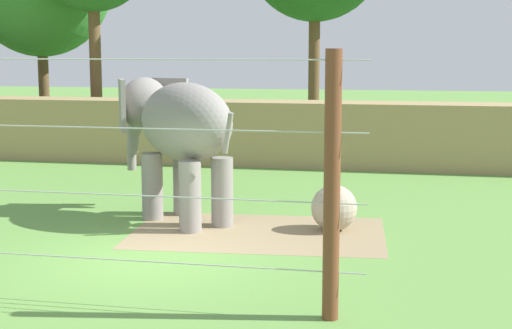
% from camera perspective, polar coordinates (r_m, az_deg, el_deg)
% --- Properties ---
extents(ground_plane, '(120.00, 120.00, 0.00)m').
position_cam_1_polar(ground_plane, '(14.22, -7.94, -6.98)').
color(ground_plane, '#609342').
extents(dirt_patch, '(5.48, 3.80, 0.01)m').
position_cam_1_polar(dirt_patch, '(16.03, 0.16, -5.10)').
color(dirt_patch, '#937F5B').
rests_on(dirt_patch, ground).
extents(embankment_wall, '(36.00, 1.80, 2.10)m').
position_cam_1_polar(embankment_wall, '(25.39, 0.98, 2.38)').
color(embankment_wall, tan).
rests_on(embankment_wall, ground).
extents(elephant, '(3.68, 3.40, 3.16)m').
position_cam_1_polar(elephant, '(16.96, -5.88, 2.77)').
color(elephant, gray).
rests_on(elephant, ground).
extents(enrichment_ball, '(0.97, 0.97, 0.97)m').
position_cam_1_polar(enrichment_ball, '(16.21, 5.85, -3.24)').
color(enrichment_ball, tan).
rests_on(enrichment_ball, ground).
extents(cable_fence, '(8.15, 0.23, 3.81)m').
position_cam_1_polar(cable_fence, '(11.55, -12.22, -0.99)').
color(cable_fence, brown).
rests_on(cable_fence, ground).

